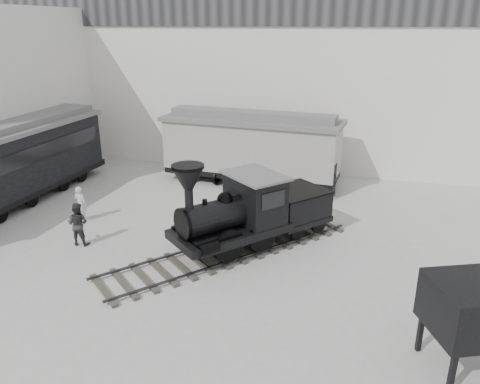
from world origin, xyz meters
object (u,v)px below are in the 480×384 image
(visitor_a, at_px, (80,204))
(locomotive, at_px, (247,215))
(coal_hopper, at_px, (476,314))
(visitor_b, at_px, (78,224))
(boxcar, at_px, (252,146))

(visitor_a, bearing_deg, locomotive, 179.57)
(visitor_a, distance_m, coal_hopper, 15.73)
(visitor_a, relative_size, coal_hopper, 0.58)
(coal_hopper, bearing_deg, locomotive, 121.56)
(visitor_b, relative_size, coal_hopper, 0.63)
(locomotive, height_order, coal_hopper, locomotive)
(visitor_b, bearing_deg, visitor_a, -64.06)
(boxcar, distance_m, coal_hopper, 15.44)
(boxcar, relative_size, coal_hopper, 3.55)
(boxcar, bearing_deg, visitor_a, -125.45)
(locomotive, xyz_separation_m, visitor_b, (-6.43, -1.36, -0.48))
(visitor_b, height_order, coal_hopper, coal_hopper)
(locomotive, xyz_separation_m, coal_hopper, (6.95, -5.13, 0.23))
(visitor_a, xyz_separation_m, visitor_b, (1.20, -2.08, 0.07))
(locomotive, bearing_deg, boxcar, 143.34)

